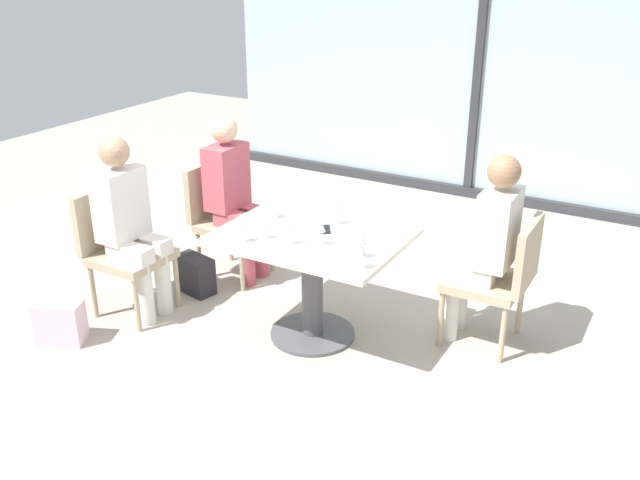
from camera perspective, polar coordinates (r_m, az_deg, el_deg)
The scene contains 20 objects.
ground_plane at distance 4.66m, azimuth -0.61°, elevation -7.79°, with size 12.00×12.00×0.00m, color #A89E8E.
window_wall_backdrop at distance 7.05m, azimuth 12.86°, elevation 12.94°, with size 5.44×0.10×2.70m.
dining_table_main at distance 4.41m, azimuth -0.64°, elevation -1.84°, with size 1.14×0.88×0.73m.
chair_side_end at distance 4.96m, azimuth -16.07°, elevation -0.34°, with size 0.50×0.46×0.87m.
chair_far_left at distance 5.36m, azimuth -7.93°, elevation 2.18°, with size 0.50×0.46×0.87m.
chair_far_right at distance 4.48m, azimuth 14.61°, elevation -2.74°, with size 0.50×0.46×0.87m.
person_side_end at distance 4.81m, azimuth -15.41°, elevation 1.63°, with size 0.39×0.34×1.26m.
person_far_left at distance 5.23m, azimuth -7.09°, elevation 4.05°, with size 0.39×0.34×1.26m.
person_far_right at distance 4.42m, azimuth 13.52°, elevation -0.08°, with size 0.39×0.34×1.26m.
wine_glass_0 at distance 4.18m, azimuth -6.54°, elevation 1.46°, with size 0.07×0.07×0.18m.
wine_glass_1 at distance 3.95m, azimuth 3.35°, elevation 0.26°, with size 0.07×0.07×0.18m.
wine_glass_2 at distance 4.12m, azimuth -0.04°, elevation 1.26°, with size 0.07×0.07×0.18m.
wine_glass_3 at distance 4.21m, azimuth -4.85°, elevation 1.71°, with size 0.07×0.07×0.18m.
wine_glass_4 at distance 4.43m, azimuth 1.29°, elevation 2.87°, with size 0.07×0.07×0.18m.
wine_glass_5 at distance 4.13m, azimuth -2.61°, elevation 1.30°, with size 0.07×0.07×0.18m.
wine_glass_6 at distance 3.82m, azimuth 3.29°, elevation -0.60°, with size 0.07×0.07×0.18m.
coffee_cup at distance 4.58m, azimuth -3.94°, elevation 2.36°, with size 0.08×0.08×0.09m, color white.
cell_phone_on_table at distance 4.39m, azimuth 0.38°, elevation 0.89°, with size 0.07×0.14×0.01m, color black.
handbag_0 at distance 4.82m, azimuth -20.54°, elevation -6.37°, with size 0.30×0.16×0.28m, color beige.
handbag_1 at distance 5.23m, azimuth -10.24°, elevation -2.80°, with size 0.30×0.16×0.28m, color #232328.
Camera 1 is at (2.01, -3.45, 2.40)m, focal length 39.00 mm.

